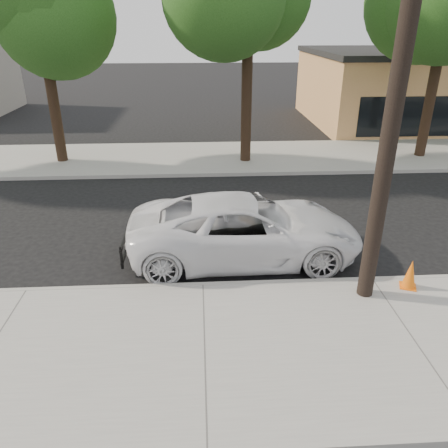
% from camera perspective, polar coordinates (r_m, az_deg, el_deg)
% --- Properties ---
extents(ground, '(120.00, 120.00, 0.00)m').
position_cam_1_polar(ground, '(12.11, -2.89, -3.01)').
color(ground, black).
rests_on(ground, ground).
extents(near_sidewalk, '(90.00, 4.40, 0.15)m').
position_cam_1_polar(near_sidewalk, '(8.50, -2.54, -16.23)').
color(near_sidewalk, gray).
rests_on(near_sidewalk, ground).
extents(far_sidewalk, '(90.00, 5.00, 0.15)m').
position_cam_1_polar(far_sidewalk, '(20.00, -3.19, 8.64)').
color(far_sidewalk, gray).
rests_on(far_sidewalk, ground).
extents(curb_near, '(90.00, 0.12, 0.16)m').
position_cam_1_polar(curb_near, '(10.26, -2.76, -8.13)').
color(curb_near, '#9E9B93').
rests_on(curb_near, ground).
extents(utility_pole, '(1.40, 0.34, 9.00)m').
position_cam_1_polar(utility_pole, '(8.83, 21.83, 16.98)').
color(utility_pole, black).
rests_on(utility_pole, near_sidewalk).
extents(tree_b, '(4.34, 4.20, 8.45)m').
position_cam_1_polar(tree_b, '(19.64, -22.66, 24.64)').
color(tree_b, black).
rests_on(tree_b, far_sidewalk).
extents(police_cruiser, '(6.00, 2.86, 1.65)m').
position_cam_1_polar(police_cruiser, '(11.25, 2.80, -0.58)').
color(police_cruiser, white).
rests_on(police_cruiser, ground).
extents(traffic_cone, '(0.46, 0.46, 0.69)m').
position_cam_1_polar(traffic_cone, '(10.78, 23.15, -6.05)').
color(traffic_cone, orange).
rests_on(traffic_cone, near_sidewalk).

